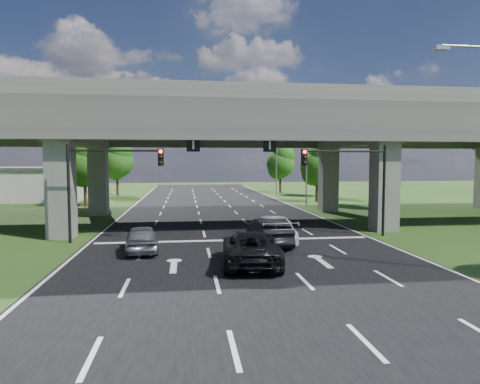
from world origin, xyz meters
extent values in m
plane|color=#204115|center=(0.00, 0.00, 0.00)|extent=(160.00, 160.00, 0.00)
cube|color=black|center=(0.00, 10.00, 0.01)|extent=(18.00, 120.00, 0.03)
cube|color=#3A3835|center=(0.00, 12.00, 8.00)|extent=(80.00, 15.00, 2.00)
cube|color=#66635D|center=(0.00, 4.75, 9.50)|extent=(80.00, 0.50, 1.00)
cube|color=#66635D|center=(0.00, 19.25, 9.50)|extent=(80.00, 0.50, 1.00)
cube|color=#66635D|center=(-11.00, 6.00, 3.50)|extent=(1.60, 1.60, 7.00)
cube|color=#66635D|center=(-11.00, 18.00, 3.50)|extent=(1.60, 1.60, 7.00)
cube|color=#66635D|center=(11.00, 6.00, 3.50)|extent=(1.60, 1.60, 7.00)
cube|color=#66635D|center=(11.00, 18.00, 3.50)|extent=(1.60, 1.60, 7.00)
cube|color=black|center=(-2.50, 5.00, 6.00)|extent=(0.85, 0.06, 0.85)
cube|color=black|center=(2.50, 5.00, 6.00)|extent=(0.85, 0.06, 0.85)
cube|color=#9E9E99|center=(-26.00, 35.00, 2.00)|extent=(20.00, 10.00, 4.00)
cylinder|color=black|center=(10.00, 4.00, 3.00)|extent=(0.18, 0.18, 6.00)
cylinder|color=black|center=(7.25, 4.00, 5.60)|extent=(5.50, 0.12, 0.12)
cube|color=black|center=(4.50, 3.82, 5.20)|extent=(0.35, 0.28, 1.05)
sphere|color=#FF0C05|center=(4.50, 3.66, 5.55)|extent=(0.22, 0.22, 0.22)
cylinder|color=black|center=(-10.00, 4.00, 3.00)|extent=(0.18, 0.18, 6.00)
cylinder|color=black|center=(-7.25, 4.00, 5.60)|extent=(5.50, 0.12, 0.12)
cube|color=black|center=(-4.50, 3.82, 5.20)|extent=(0.35, 0.28, 1.05)
sphere|color=#FF0C05|center=(-4.50, 3.66, 5.55)|extent=(0.22, 0.22, 0.22)
cylinder|color=gray|center=(9.00, -6.00, 9.70)|extent=(3.00, 0.10, 0.10)
cube|color=gray|center=(7.50, -6.00, 9.60)|extent=(0.60, 0.25, 0.18)
cylinder|color=gray|center=(10.50, 24.00, 5.00)|extent=(0.16, 0.16, 10.00)
cylinder|color=gray|center=(9.00, 24.00, 9.70)|extent=(3.00, 0.10, 0.10)
cube|color=gray|center=(7.50, 24.00, 9.60)|extent=(0.60, 0.25, 0.18)
cylinder|color=gray|center=(10.50, 40.00, 5.00)|extent=(0.16, 0.16, 10.00)
cylinder|color=gray|center=(9.00, 40.00, 9.70)|extent=(3.00, 0.10, 0.10)
cube|color=gray|center=(7.50, 40.00, 9.60)|extent=(0.60, 0.25, 0.18)
cylinder|color=black|center=(-14.00, 26.00, 1.65)|extent=(0.36, 0.36, 3.30)
sphere|color=#194312|center=(-14.00, 26.00, 4.65)|extent=(4.50, 4.50, 4.50)
sphere|color=#194312|center=(-13.60, 25.70, 6.00)|extent=(3.60, 3.60, 3.60)
sphere|color=#194312|center=(-14.30, 26.40, 3.75)|extent=(3.30, 3.30, 3.30)
cylinder|color=black|center=(-17.00, 34.00, 1.43)|extent=(0.36, 0.36, 2.86)
sphere|color=#194312|center=(-17.00, 34.00, 4.03)|extent=(3.90, 3.90, 3.90)
sphere|color=#194312|center=(-16.60, 33.70, 5.20)|extent=(3.12, 3.12, 3.12)
sphere|color=#194312|center=(-17.30, 34.40, 3.25)|extent=(2.86, 2.86, 2.86)
cylinder|color=black|center=(-13.00, 42.00, 1.76)|extent=(0.36, 0.36, 3.52)
sphere|color=#194312|center=(-13.00, 42.00, 4.96)|extent=(4.80, 4.80, 4.80)
sphere|color=#194312|center=(-12.60, 41.70, 6.40)|extent=(3.84, 3.84, 3.84)
sphere|color=#194312|center=(-13.30, 42.40, 4.00)|extent=(3.52, 3.52, 3.52)
cylinder|color=black|center=(13.00, 28.00, 1.54)|extent=(0.36, 0.36, 3.08)
sphere|color=#194312|center=(13.00, 28.00, 4.34)|extent=(4.20, 4.20, 4.20)
sphere|color=#194312|center=(13.40, 27.70, 5.60)|extent=(3.36, 3.36, 3.36)
sphere|color=#194312|center=(12.70, 28.40, 3.50)|extent=(3.08, 3.08, 3.08)
cylinder|color=black|center=(16.00, 36.00, 1.43)|extent=(0.36, 0.36, 2.86)
sphere|color=#194312|center=(16.00, 36.00, 4.03)|extent=(3.90, 3.90, 3.90)
sphere|color=#194312|center=(16.40, 35.70, 5.20)|extent=(3.12, 3.12, 3.12)
sphere|color=#194312|center=(15.70, 36.40, 3.25)|extent=(2.86, 2.86, 2.86)
cylinder|color=black|center=(12.00, 44.00, 1.65)|extent=(0.36, 0.36, 3.30)
sphere|color=#194312|center=(12.00, 44.00, 4.65)|extent=(4.50, 4.50, 4.50)
sphere|color=#194312|center=(12.40, 43.70, 6.00)|extent=(3.60, 3.60, 3.60)
sphere|color=#194312|center=(11.70, 44.40, 3.75)|extent=(3.30, 3.30, 3.30)
imported|color=gray|center=(-5.40, 0.73, 0.76)|extent=(2.15, 4.41, 1.45)
imported|color=black|center=(1.80, 1.65, 0.83)|extent=(2.01, 4.97, 1.61)
imported|color=silver|center=(2.18, 2.45, 0.85)|extent=(2.43, 5.72, 1.65)
imported|color=black|center=(0.03, -2.91, 0.82)|extent=(3.12, 5.91, 1.58)
camera|label=1|loc=(-3.01, -22.75, 4.91)|focal=32.00mm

